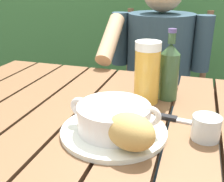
{
  "coord_description": "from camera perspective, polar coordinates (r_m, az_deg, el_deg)",
  "views": [
    {
      "loc": [
        0.24,
        -0.63,
        1.12
      ],
      "look_at": [
        0.04,
        0.04,
        0.84
      ],
      "focal_mm": 44.07,
      "sensor_mm": 36.0,
      "label": 1
    }
  ],
  "objects": [
    {
      "name": "dining_table",
      "position": [
        0.82,
        -3.32,
        -12.23
      ],
      "size": [
        1.15,
        0.89,
        0.77
      ],
      "color": "brown",
      "rests_on": "ground_plane"
    },
    {
      "name": "hedge_backdrop",
      "position": [
        2.37,
        11.61,
        16.98
      ],
      "size": [
        3.87,
        0.78,
        1.89
      ],
      "color": "#3B7039",
      "rests_on": "ground_plane"
    },
    {
      "name": "chair_near_diner",
      "position": [
        1.65,
        9.93,
        -1.12
      ],
      "size": [
        0.49,
        0.46,
        0.97
      ],
      "color": "brown",
      "rests_on": "ground_plane"
    },
    {
      "name": "person_eating",
      "position": [
        1.39,
        9.21,
        3.95
      ],
      "size": [
        0.48,
        0.47,
        1.19
      ],
      "color": "#2B414F",
      "rests_on": "ground_plane"
    },
    {
      "name": "serving_plate",
      "position": [
        0.69,
        0.38,
        -8.25
      ],
      "size": [
        0.26,
        0.26,
        0.01
      ],
      "color": "white",
      "rests_on": "dining_table"
    },
    {
      "name": "soup_bowl",
      "position": [
        0.67,
        0.39,
        -5.31
      ],
      "size": [
        0.23,
        0.18,
        0.07
      ],
      "color": "white",
      "rests_on": "serving_plate"
    },
    {
      "name": "bread_roll",
      "position": [
        0.6,
        3.88,
        -8.37
      ],
      "size": [
        0.14,
        0.13,
        0.08
      ],
      "color": "tan",
      "rests_on": "serving_plate"
    },
    {
      "name": "beer_glass",
      "position": [
        0.84,
        7.28,
        3.84
      ],
      "size": [
        0.08,
        0.08,
        0.19
      ],
      "color": "gold",
      "rests_on": "dining_table"
    },
    {
      "name": "beer_bottle",
      "position": [
        0.87,
        11.81,
        4.16
      ],
      "size": [
        0.06,
        0.06,
        0.22
      ],
      "color": "#355230",
      "rests_on": "dining_table"
    },
    {
      "name": "water_glass_small",
      "position": [
        0.69,
        18.93,
        -7.23
      ],
      "size": [
        0.07,
        0.07,
        0.06
      ],
      "color": "silver",
      "rests_on": "dining_table"
    },
    {
      "name": "table_knife",
      "position": [
        0.77,
        13.09,
        -5.7
      ],
      "size": [
        0.15,
        0.04,
        0.01
      ],
      "color": "silver",
      "rests_on": "dining_table"
    }
  ]
}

